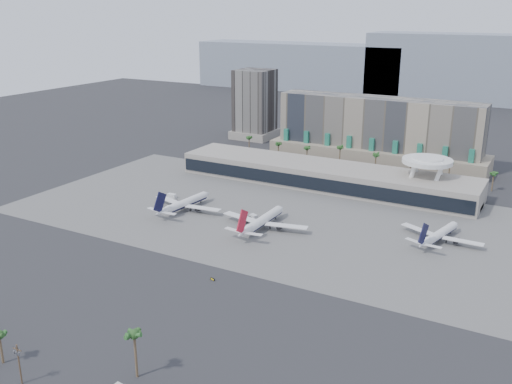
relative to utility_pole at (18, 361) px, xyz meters
The scene contains 17 objects.
ground 96.37m from the utility_pole, 88.81° to the left, with size 900.00×900.00×0.00m, color #232326.
apron_pad 151.27m from the utility_pole, 89.24° to the left, with size 260.00×130.00×0.06m, color #5B5B59.
mountain_ridge 567.33m from the utility_pole, 86.98° to the left, with size 680.00×60.00×70.00m.
hotel 270.94m from the utility_pole, 87.46° to the left, with size 140.00×30.00×42.00m.
office_tower 310.75m from the utility_pole, 107.44° to the left, with size 30.00×30.00×52.00m.
terminal 205.94m from the utility_pole, 89.44° to the left, with size 170.00×32.50×14.50m.
saucer_structure 219.91m from the utility_pole, 74.96° to the left, with size 26.00×26.00×21.89m.
palm_row 241.28m from the utility_pole, 87.86° to the left, with size 157.80×2.80×13.10m.
utility_pole is the anchor object (origin of this frame).
airliner_left 140.64m from the utility_pole, 107.68° to the left, with size 40.45×41.78×14.42m.
airliner_centre 130.97m from the utility_pole, 88.70° to the left, with size 43.02×44.24×15.28m.
airliner_right 172.60m from the utility_pole, 63.50° to the left, with size 36.58×38.00×13.31m.
service_vehicle_a 158.12m from the utility_pole, 112.31° to the left, with size 4.62×2.26×2.26m, color white.
service_vehicle_b 140.44m from the utility_pole, 92.77° to the left, with size 3.94×2.25×2.03m, color silver.
taxiway_sign 77.22m from the utility_pole, 81.39° to the left, with size 2.10×0.86×0.96m.
near_palm_a 13.03m from the utility_pole, 162.60° to the left, with size 6.00×6.00×10.49m.
near_palm_b 31.00m from the utility_pole, 34.65° to the left, with size 6.00×6.00×14.72m.
Camera 1 is at (116.08, -179.08, 96.42)m, focal length 40.00 mm.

